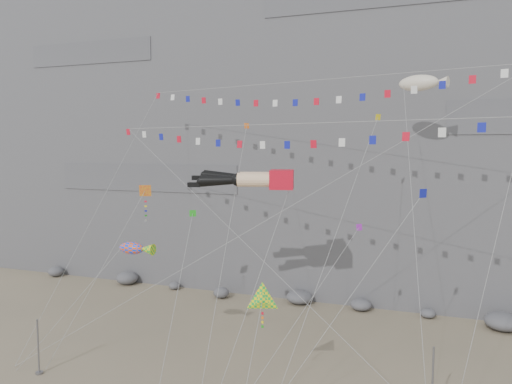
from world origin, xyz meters
TOP-DOWN VIEW (x-y plane):
  - ground at (0.00, 0.00)m, footprint 120.00×120.00m
  - cliff at (0.00, 32.00)m, footprint 80.00×28.00m
  - talus_boulders at (0.00, 17.00)m, footprint 60.00×3.00m
  - anchor_pole_left at (-12.67, -3.92)m, footprint 0.12×0.12m
  - anchor_pole_right at (12.55, -0.90)m, footprint 0.12×0.12m
  - legs_kite at (-0.49, 5.15)m, footprint 8.06×14.40m
  - flag_banner_upper at (2.28, 9.78)m, footprint 33.32×17.33m
  - flag_banner_lower at (1.38, 4.67)m, footprint 30.71×12.02m
  - harlequin_kite at (-8.77, 3.49)m, footprint 4.92×7.81m
  - fish_windsock at (-7.38, -0.53)m, footprint 8.76×4.22m
  - delta_kite at (3.06, -2.78)m, footprint 2.12×5.21m
  - blimp_windsock at (10.78, 12.43)m, footprint 4.30×15.68m
  - small_kite_a at (-2.47, 8.75)m, footprint 3.14×15.23m
  - small_kite_b at (7.22, 5.40)m, footprint 6.07×11.27m
  - small_kite_c at (-4.17, 2.42)m, footprint 2.95×10.39m
  - small_kite_d at (7.90, 9.20)m, footprint 4.45×16.28m
  - small_kite_e at (11.53, 2.18)m, footprint 8.75×7.98m

SIDE VIEW (x-z plane):
  - ground at x=0.00m, z-range 0.00..0.00m
  - talus_boulders at x=0.00m, z-range 0.00..1.20m
  - anchor_pole_left at x=-12.67m, z-range 0.00..3.83m
  - anchor_pole_right at x=12.55m, z-range 0.00..4.32m
  - delta_kite at x=3.06m, z-range 2.36..10.63m
  - fish_windsock at x=-7.38m, z-range 2.63..14.20m
  - small_kite_b at x=7.22m, z-range 1.83..17.27m
  - small_kite_c at x=-4.17m, z-range 3.09..17.70m
  - harlequin_kite at x=-8.77m, z-range 4.83..19.19m
  - small_kite_e at x=11.53m, z-range 4.13..20.74m
  - legs_kite at x=-0.49m, z-range 3.85..22.20m
  - small_kite_a at x=-2.47m, z-range 5.25..27.92m
  - flag_banner_lower at x=1.38m, z-range 5.95..28.09m
  - small_kite_d at x=7.90m, z-range 5.15..29.07m
  - blimp_windsock at x=10.78m, z-range 7.91..32.91m
  - flag_banner_upper at x=2.28m, z-range 5.57..35.72m
  - cliff at x=0.00m, z-range 0.00..50.00m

